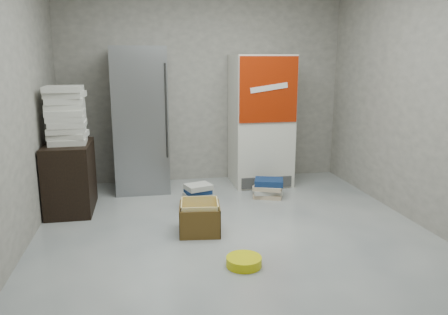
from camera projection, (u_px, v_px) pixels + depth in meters
name	position (u px, v px, depth m)	size (l,w,h in m)	color
ground	(242.00, 247.00, 4.12)	(5.00, 5.00, 0.00)	#BBBBB6
room_shell	(244.00, 52.00, 3.73)	(4.04, 5.04, 2.82)	#A6A095
steel_fridge	(141.00, 120.00, 5.79)	(0.70, 0.72, 1.90)	#9A9CA1
coke_cooler	(261.00, 120.00, 6.10)	(0.80, 0.73, 1.80)	silver
wood_shelf	(70.00, 177.00, 5.06)	(0.50, 0.80, 0.80)	black
supply_box_stack	(66.00, 115.00, 4.90)	(0.44, 0.45, 0.65)	silver
phonebook_stack_main	(198.00, 196.00, 5.18)	(0.37, 0.33, 0.30)	tan
phonebook_stack_side	(268.00, 188.00, 5.61)	(0.45, 0.41, 0.24)	#CDB392
cardboard_box	(200.00, 220.00, 4.46)	(0.45, 0.45, 0.33)	gold
bucket_lid	(244.00, 262.00, 3.75)	(0.31, 0.31, 0.08)	yellow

